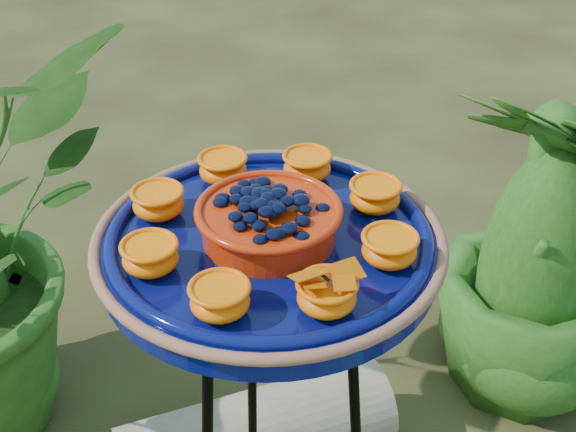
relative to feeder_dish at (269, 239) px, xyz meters
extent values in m
torus|color=black|center=(0.00, 0.00, -0.05)|extent=(0.31, 0.31, 0.02)
cylinder|color=black|center=(-0.02, 0.15, -0.51)|extent=(0.03, 0.09, 0.92)
cylinder|color=#070D52|center=(0.00, 0.00, -0.02)|extent=(0.54, 0.54, 0.04)
torus|color=#8D5F3F|center=(0.00, 0.00, 0.00)|extent=(0.49, 0.49, 0.02)
torus|color=#070D52|center=(0.00, 0.00, 0.00)|extent=(0.45, 0.45, 0.02)
cylinder|color=#BD2707|center=(0.00, 0.00, 0.03)|extent=(0.21, 0.21, 0.05)
torus|color=#BD2707|center=(0.00, 0.00, 0.05)|extent=(0.20, 0.20, 0.01)
ellipsoid|color=black|center=(0.00, 0.00, 0.05)|extent=(0.16, 0.16, 0.03)
ellipsoid|color=#FF5C02|center=(0.16, 0.05, 0.02)|extent=(0.07, 0.07, 0.04)
cylinder|color=#FF9605|center=(0.16, 0.05, 0.04)|extent=(0.07, 0.07, 0.01)
ellipsoid|color=#FF5C02|center=(0.08, 0.15, 0.02)|extent=(0.07, 0.07, 0.04)
cylinder|color=#FF9605|center=(0.08, 0.15, 0.04)|extent=(0.07, 0.07, 0.01)
ellipsoid|color=#FF5C02|center=(-0.05, 0.16, 0.02)|extent=(0.07, 0.07, 0.04)
cylinder|color=#FF9605|center=(-0.05, 0.16, 0.04)|extent=(0.07, 0.07, 0.01)
ellipsoid|color=#FF5C02|center=(-0.15, 0.08, 0.02)|extent=(0.07, 0.07, 0.04)
cylinder|color=#FF9605|center=(-0.15, 0.08, 0.04)|extent=(0.07, 0.07, 0.01)
ellipsoid|color=#FF5C02|center=(-0.16, -0.05, 0.02)|extent=(0.07, 0.07, 0.04)
cylinder|color=#FF9605|center=(-0.16, -0.05, 0.04)|extent=(0.07, 0.07, 0.01)
ellipsoid|color=#FF5C02|center=(-0.08, -0.15, 0.02)|extent=(0.07, 0.07, 0.04)
cylinder|color=#FF9605|center=(-0.08, -0.15, 0.04)|extent=(0.07, 0.07, 0.01)
ellipsoid|color=#FF5C02|center=(0.05, -0.16, 0.02)|extent=(0.07, 0.07, 0.04)
cylinder|color=#FF9605|center=(0.05, -0.16, 0.04)|extent=(0.07, 0.07, 0.01)
ellipsoid|color=#FF5C02|center=(0.15, -0.08, 0.02)|extent=(0.07, 0.07, 0.04)
cylinder|color=#FF9605|center=(0.15, -0.08, 0.04)|extent=(0.07, 0.07, 0.01)
cylinder|color=black|center=(0.05, -0.16, 0.05)|extent=(0.02, 0.03, 0.00)
cube|color=#E66404|center=(0.03, -0.16, 0.06)|extent=(0.05, 0.04, 0.01)
cube|color=#E66404|center=(0.08, -0.16, 0.06)|extent=(0.05, 0.04, 0.01)
imported|color=#1D4C14|center=(0.74, 0.62, -0.53)|extent=(0.70, 0.70, 0.88)
camera|label=1|loc=(-0.09, -0.90, 0.64)|focal=50.00mm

